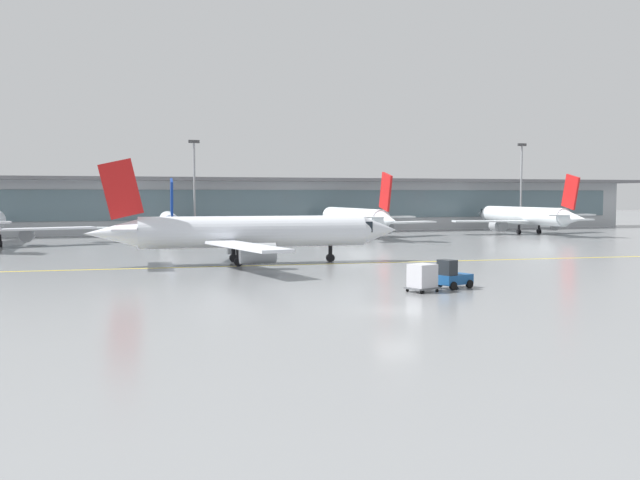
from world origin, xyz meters
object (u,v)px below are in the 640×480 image
object	(u,v)px
gate_airplane_4	(524,216)
apron_light_mast_2	(521,183)
taxiing_regional_jet	(250,233)
apron_light_mast_1	(194,184)
baggage_tug	(452,276)
gate_airplane_2	(170,223)
gate_airplane_3	(355,218)
cargo_dolly_lead	(422,277)

from	to	relation	value
gate_airplane_4	apron_light_mast_2	world-z (taller)	apron_light_mast_2
taxiing_regional_jet	apron_light_mast_1	xyz separation A→B (m)	(1.01, 48.31, 5.42)
gate_airplane_4	baggage_tug	distance (m)	74.52
gate_airplane_2	gate_airplane_3	xyz separation A→B (m)	(28.69, 0.38, 0.32)
taxiing_regional_jet	apron_light_mast_2	size ratio (longest dim) A/B	1.89
gate_airplane_3	cargo_dolly_lead	world-z (taller)	gate_airplane_3
gate_airplane_4	apron_light_mast_1	xyz separation A→B (m)	(-54.71, 11.29, 5.48)
taxiing_regional_jet	cargo_dolly_lead	bearing A→B (deg)	-68.12
taxiing_regional_jet	cargo_dolly_lead	distance (m)	24.17
baggage_tug	apron_light_mast_1	xyz separation A→B (m)	(-9.20, 70.27, 7.57)
apron_light_mast_1	cargo_dolly_lead	bearing A→B (deg)	-84.90
apron_light_mast_1	gate_airplane_3	bearing A→B (deg)	-26.70
taxiing_regional_jet	apron_light_mast_1	bearing A→B (deg)	92.87
baggage_tug	gate_airplane_2	bearing A→B (deg)	85.06
gate_airplane_2	cargo_dolly_lead	xyz separation A→B (m)	(11.59, -59.06, -1.61)
taxiing_regional_jet	apron_light_mast_2	xyz separation A→B (m)	(61.75, 47.22, 5.77)
gate_airplane_3	baggage_tug	distance (m)	60.22
cargo_dolly_lead	apron_light_mast_2	xyz separation A→B (m)	(54.38, 70.15, 7.75)
apron_light_mast_1	apron_light_mast_2	size ratio (longest dim) A/B	0.96
gate_airplane_3	baggage_tug	size ratio (longest dim) A/B	10.27
gate_airplane_4	cargo_dolly_lead	xyz separation A→B (m)	(-48.36, -59.95, -1.92)
gate_airplane_2	apron_light_mast_1	xyz separation A→B (m)	(5.23, 12.18, 5.80)
gate_airplane_2	gate_airplane_3	size ratio (longest dim) A/B	0.90
gate_airplane_2	baggage_tug	bearing A→B (deg)	-162.31
gate_airplane_2	taxiing_regional_jet	world-z (taller)	taxiing_regional_jet
gate_airplane_3	baggage_tug	xyz separation A→B (m)	(-14.25, -58.47, -2.08)
apron_light_mast_2	taxiing_regional_jet	bearing A→B (deg)	-142.60
taxiing_regional_jet	baggage_tug	world-z (taller)	taxiing_regional_jet
gate_airplane_4	taxiing_regional_jet	bearing A→B (deg)	122.12
gate_airplane_3	apron_light_mast_2	size ratio (longest dim) A/B	1.85
gate_airplane_4	taxiing_regional_jet	xyz separation A→B (m)	(-55.72, -37.02, 0.06)
taxiing_regional_jet	baggage_tug	xyz separation A→B (m)	(10.21, -21.96, -2.15)
gate_airplane_4	apron_light_mast_1	size ratio (longest dim) A/B	1.93
cargo_dolly_lead	baggage_tug	bearing A→B (deg)	-0.00
apron_light_mast_2	apron_light_mast_1	bearing A→B (deg)	178.97
taxiing_regional_jet	gate_airplane_4	bearing A→B (deg)	37.67
cargo_dolly_lead	apron_light_mast_2	bearing A→B (deg)	33.32
gate_airplane_2	apron_light_mast_2	world-z (taller)	apron_light_mast_2
apron_light_mast_2	gate_airplane_4	bearing A→B (deg)	-120.58
apron_light_mast_1	apron_light_mast_2	bearing A→B (deg)	-1.03
gate_airplane_2	gate_airplane_3	world-z (taller)	gate_airplane_3
baggage_tug	apron_light_mast_1	size ratio (longest dim) A/B	0.19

